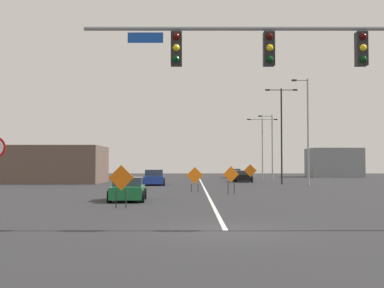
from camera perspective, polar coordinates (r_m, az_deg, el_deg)
name	(u,v)px	position (r m, az deg, el deg)	size (l,w,h in m)	color
ground	(227,230)	(15.79, 3.98, -9.63)	(186.89, 186.89, 0.00)	#2D2D30
road_centre_stripe	(201,179)	(67.58, 1.07, -3.96)	(0.16, 103.83, 0.01)	white
traffic_signal_assembly	(323,64)	(16.40, 14.42, 8.67)	(11.56, 0.44, 6.78)	gray
street_lamp_near_right	(309,128)	(46.55, 12.95, 1.75)	(1.51, 0.24, 9.67)	gray
street_lamp_far_left	(283,129)	(51.49, 10.18, 1.69)	(3.20, 0.24, 9.57)	black
street_lamp_mid_right	(273,145)	(59.71, 9.06, -0.07)	(1.68, 0.24, 7.73)	gray
street_lamp_near_left	(264,143)	(66.15, 8.08, 0.12)	(3.90, 0.24, 7.92)	gray
construction_sign_right_shoulder	(197,176)	(36.72, 0.51, -3.66)	(1.20, 0.22, 1.81)	orange
construction_sign_left_lane	(252,171)	(53.78, 6.74, -3.06)	(1.31, 0.36, 2.00)	orange
construction_sign_right_lane	(233,176)	(34.33, 4.59, -3.62)	(1.07, 0.24, 1.88)	orange
construction_sign_median_far	(123,180)	(23.80, -7.74, -4.06)	(1.18, 0.05, 1.98)	orange
car_black_near	(244,177)	(57.69, 5.89, -3.65)	(1.98, 3.87, 1.30)	black
car_white_mid	(235,174)	(73.55, 4.87, -3.32)	(2.17, 4.30, 1.34)	white
car_blue_approaching	(156,178)	(49.13, -4.07, -3.79)	(2.26, 4.37, 1.48)	#1E389E
car_green_far	(130,190)	(28.33, -6.99, -5.08)	(2.09, 3.96, 1.29)	#196B38
roadside_building_east	(336,163)	(82.20, 15.77, -2.02)	(7.71, 6.43, 4.46)	gray
roadside_building_west	(56,165)	(56.24, -14.97, -2.24)	(10.33, 7.98, 3.92)	brown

